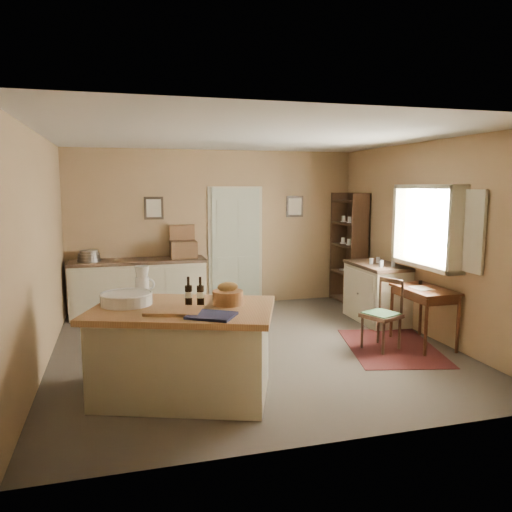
{
  "coord_description": "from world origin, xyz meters",
  "views": [
    {
      "loc": [
        -1.63,
        -6.04,
        2.09
      ],
      "look_at": [
        0.15,
        0.4,
        1.15
      ],
      "focal_mm": 35.0,
      "sensor_mm": 36.0,
      "label": 1
    }
  ],
  "objects_px": {
    "sideboard": "(139,285)",
    "writing_desk": "(424,295)",
    "shelving_unit": "(351,249)",
    "work_island": "(183,349)",
    "right_cabinet": "(377,292)",
    "desk_chair": "(381,316)"
  },
  "relations": [
    {
      "from": "work_island",
      "to": "right_cabinet",
      "type": "bearing_deg",
      "value": 51.55
    },
    {
      "from": "work_island",
      "to": "shelving_unit",
      "type": "xyz_separation_m",
      "value": [
        3.41,
        3.22,
        0.5
      ]
    },
    {
      "from": "work_island",
      "to": "desk_chair",
      "type": "xyz_separation_m",
      "value": [
        2.63,
        0.74,
        -0.04
      ]
    },
    {
      "from": "desk_chair",
      "to": "right_cabinet",
      "type": "bearing_deg",
      "value": 40.03
    },
    {
      "from": "desk_chair",
      "to": "sideboard",
      "type": "bearing_deg",
      "value": 114.0
    },
    {
      "from": "work_island",
      "to": "shelving_unit",
      "type": "height_order",
      "value": "shelving_unit"
    },
    {
      "from": "sideboard",
      "to": "writing_desk",
      "type": "bearing_deg",
      "value": -36.97
    },
    {
      "from": "right_cabinet",
      "to": "shelving_unit",
      "type": "relative_size",
      "value": 0.58
    },
    {
      "from": "shelving_unit",
      "to": "desk_chair",
      "type": "bearing_deg",
      "value": -107.38
    },
    {
      "from": "writing_desk",
      "to": "work_island",
      "type": "bearing_deg",
      "value": -166.94
    },
    {
      "from": "writing_desk",
      "to": "right_cabinet",
      "type": "bearing_deg",
      "value": 90.01
    },
    {
      "from": "sideboard",
      "to": "writing_desk",
      "type": "distance_m",
      "value": 4.44
    },
    {
      "from": "work_island",
      "to": "sideboard",
      "type": "height_order",
      "value": "work_island"
    },
    {
      "from": "work_island",
      "to": "right_cabinet",
      "type": "relative_size",
      "value": 1.81
    },
    {
      "from": "right_cabinet",
      "to": "desk_chair",
      "type": "bearing_deg",
      "value": -116.49
    },
    {
      "from": "sideboard",
      "to": "right_cabinet",
      "type": "bearing_deg",
      "value": -21.93
    },
    {
      "from": "sideboard",
      "to": "desk_chair",
      "type": "height_order",
      "value": "sideboard"
    },
    {
      "from": "sideboard",
      "to": "writing_desk",
      "type": "xyz_separation_m",
      "value": [
        3.54,
        -2.67,
        0.19
      ]
    },
    {
      "from": "writing_desk",
      "to": "right_cabinet",
      "type": "relative_size",
      "value": 0.78
    },
    {
      "from": "writing_desk",
      "to": "right_cabinet",
      "type": "height_order",
      "value": "right_cabinet"
    },
    {
      "from": "shelving_unit",
      "to": "sideboard",
      "type": "bearing_deg",
      "value": 176.9
    },
    {
      "from": "desk_chair",
      "to": "shelving_unit",
      "type": "height_order",
      "value": "shelving_unit"
    }
  ]
}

